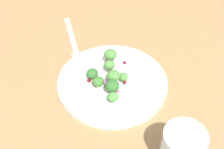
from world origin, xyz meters
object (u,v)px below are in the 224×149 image
(fork, at_px, (73,41))
(broccoli_floret_1, at_px, (92,74))
(broccoli_floret_2, at_px, (110,55))
(plate, at_px, (112,81))
(broccoli_floret_0, at_px, (113,97))

(fork, bearing_deg, broccoli_floret_1, -172.60)
(broccoli_floret_2, height_order, fork, broccoli_floret_2)
(plate, distance_m, fork, 0.17)
(broccoli_floret_0, relative_size, broccoli_floret_1, 0.89)
(plate, xyz_separation_m, fork, (0.16, 0.06, -0.01))
(plate, bearing_deg, broccoli_floret_0, 167.51)
(plate, height_order, broccoli_floret_1, broccoli_floret_1)
(broccoli_floret_0, height_order, fork, broccoli_floret_0)
(broccoli_floret_2, relative_size, fork, 0.16)
(broccoli_floret_0, distance_m, broccoli_floret_1, 0.08)
(plate, relative_size, broccoli_floret_0, 10.39)
(plate, distance_m, broccoli_floret_0, 0.07)
(broccoli_floret_1, bearing_deg, fork, 7.40)
(broccoli_floret_1, xyz_separation_m, fork, (0.15, 0.02, -0.03))
(broccoli_floret_1, relative_size, fork, 0.14)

